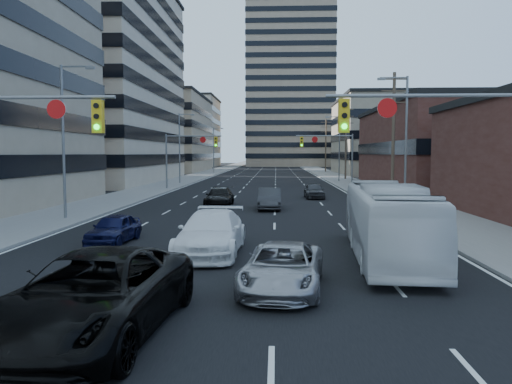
{
  "coord_description": "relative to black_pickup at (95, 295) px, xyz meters",
  "views": [
    {
      "loc": [
        1.88,
        -8.63,
        3.92
      ],
      "look_at": [
        0.98,
        13.55,
        2.2
      ],
      "focal_mm": 35.0,
      "sensor_mm": 36.0,
      "label": 1
    }
  ],
  "objects": [
    {
      "name": "sedan_grey_center",
      "position": [
        3.41,
        24.55,
        -0.16
      ],
      "size": [
        1.61,
        4.51,
        1.48
      ],
      "primitive_type": "imported",
      "rotation": [
        0.0,
        0.0,
        0.01
      ],
      "color": "#2F3032",
      "rests_on": "ground"
    },
    {
      "name": "white_van",
      "position": [
        1.36,
        8.79,
        -0.06
      ],
      "size": [
        2.49,
        5.81,
        1.67
      ],
      "primitive_type": "imported",
      "rotation": [
        0.0,
        0.0,
        -0.03
      ],
      "color": "white",
      "rests_on": "ground"
    },
    {
      "name": "office_left_mid",
      "position": [
        -25.0,
        58.31,
        13.1
      ],
      "size": [
        26.0,
        34.0,
        28.0
      ],
      "primitive_type": "cube",
      "color": "#ADA089",
      "rests_on": "ground"
    },
    {
      "name": "sidewalk_right",
      "position": [
        13.5,
        128.31,
        -0.82
      ],
      "size": [
        5.0,
        300.0,
        0.15
      ],
      "primitive_type": "cube",
      "color": "slate",
      "rests_on": "ground"
    },
    {
      "name": "bg_block_left",
      "position": [
        -26.0,
        138.31,
        9.1
      ],
      "size": [
        24.0,
        24.0,
        20.0
      ],
      "primitive_type": "cube",
      "color": "#ADA089",
      "rests_on": "ground"
    },
    {
      "name": "storefront_right_mid",
      "position": [
        26.0,
        48.31,
        3.6
      ],
      "size": [
        20.0,
        30.0,
        9.0
      ],
      "primitive_type": "cube",
      "color": "#472119",
      "rests_on": "ground"
    },
    {
      "name": "apartment_tower",
      "position": [
        8.0,
        148.31,
        28.1
      ],
      "size": [
        26.0,
        26.0,
        58.0
      ],
      "primitive_type": "cube",
      "color": "gray",
      "rests_on": "ground"
    },
    {
      "name": "streetlight_left_far",
      "position": [
        -8.34,
        88.31,
        4.16
      ],
      "size": [
        2.03,
        0.22,
        9.0
      ],
      "color": "slate",
      "rests_on": "ground"
    },
    {
      "name": "streetlight_left_near",
      "position": [
        -8.34,
        18.31,
        4.16
      ],
      "size": [
        2.03,
        0.22,
        9.0
      ],
      "color": "slate",
      "rests_on": "ground"
    },
    {
      "name": "signal_near_left",
      "position": [
        -5.45,
        6.31,
        3.43
      ],
      "size": [
        6.59,
        0.33,
        6.0
      ],
      "color": "slate",
      "rests_on": "ground"
    },
    {
      "name": "road_surface",
      "position": [
        2.0,
        128.31,
        -0.89
      ],
      "size": [
        18.0,
        300.0,
        0.02
      ],
      "primitive_type": "cube",
      "color": "black",
      "rests_on": "ground"
    },
    {
      "name": "streetlight_right_far",
      "position": [
        12.34,
        58.31,
        4.16
      ],
      "size": [
        2.03,
        0.22,
        9.0
      ],
      "color": "slate",
      "rests_on": "ground"
    },
    {
      "name": "office_left_far",
      "position": [
        -22.0,
        98.31,
        7.1
      ],
      "size": [
        20.0,
        30.0,
        16.0
      ],
      "primitive_type": "cube",
      "color": "gray",
      "rests_on": "ground"
    },
    {
      "name": "signal_near_right",
      "position": [
        9.45,
        6.31,
        3.43
      ],
      "size": [
        6.59,
        0.33,
        6.0
      ],
      "color": "slate",
      "rests_on": "ground"
    },
    {
      "name": "streetlight_right_near",
      "position": [
        12.34,
        23.31,
        4.16
      ],
      "size": [
        2.03,
        0.22,
        9.0
      ],
      "color": "slate",
      "rests_on": "ground"
    },
    {
      "name": "office_right_far",
      "position": [
        27.0,
        86.31,
        6.1
      ],
      "size": [
        22.0,
        28.0,
        14.0
      ],
      "primitive_type": "cube",
      "color": "gray",
      "rests_on": "ground"
    },
    {
      "name": "utility_pole_distant",
      "position": [
        14.2,
        94.31,
        4.88
      ],
      "size": [
        2.2,
        0.28,
        11.0
      ],
      "color": "#4C3D2D",
      "rests_on": "ground"
    },
    {
      "name": "signal_far_right",
      "position": [
        9.68,
        43.31,
        3.41
      ],
      "size": [
        6.09,
        0.33,
        6.0
      ],
      "color": "slate",
      "rests_on": "ground"
    },
    {
      "name": "utility_pole_block",
      "position": [
        14.2,
        34.31,
        4.88
      ],
      "size": [
        2.2,
        0.28,
        11.0
      ],
      "color": "#4C3D2D",
      "rests_on": "ground"
    },
    {
      "name": "sidewalk_left",
      "position": [
        -9.5,
        128.31,
        -0.82
      ],
      "size": [
        5.0,
        300.0,
        0.15
      ],
      "primitive_type": "cube",
      "color": "slate",
      "rests_on": "ground"
    },
    {
      "name": "black_pickup",
      "position": [
        0.0,
        0.0,
        0.0
      ],
      "size": [
        3.49,
        6.67,
        1.79
      ],
      "primitive_type": "imported",
      "rotation": [
        0.0,
        0.0,
        -0.08
      ],
      "color": "black",
      "rests_on": "ground"
    },
    {
      "name": "signal_far_left",
      "position": [
        -5.68,
        43.31,
        3.41
      ],
      "size": [
        6.09,
        0.33,
        6.0
      ],
      "color": "slate",
      "rests_on": "ground"
    },
    {
      "name": "bg_block_right",
      "position": [
        34.0,
        128.31,
        5.1
      ],
      "size": [
        22.0,
        22.0,
        12.0
      ],
      "primitive_type": "cube",
      "color": "gray",
      "rests_on": "ground"
    },
    {
      "name": "sedan_grey_right",
      "position": [
        7.2,
        33.26,
        -0.21
      ],
      "size": [
        1.71,
        4.04,
        1.36
      ],
      "primitive_type": "imported",
      "rotation": [
        0.0,
        0.0,
        0.03
      ],
      "color": "#373739",
      "rests_on": "ground"
    },
    {
      "name": "utility_pole_midblock",
      "position": [
        14.2,
        64.31,
        4.88
      ],
      "size": [
        2.2,
        0.28,
        11.0
      ],
      "color": "#4C3D2D",
      "rests_on": "ground"
    },
    {
      "name": "ground",
      "position": [
        2.0,
        -1.69,
        -0.9
      ],
      "size": [
        400.0,
        400.0,
        0.0
      ],
      "primitive_type": "plane",
      "color": "black",
      "rests_on": "ground"
    },
    {
      "name": "sedan_blue",
      "position": [
        -3.2,
        11.01,
        -0.26
      ],
      "size": [
        1.76,
        3.83,
        1.27
      ],
      "primitive_type": "imported",
      "rotation": [
        0.0,
        0.0,
        -0.07
      ],
      "color": "black",
      "rests_on": "ground"
    },
    {
      "name": "streetlight_left_mid",
      "position": [
        -8.34,
        53.31,
        4.16
      ],
      "size": [
        2.03,
        0.22,
        9.0
      ],
      "color": "slate",
      "rests_on": "ground"
    },
    {
      "name": "sedan_black_far",
      "position": [
        -0.31,
        26.35,
        -0.21
      ],
      "size": [
        1.95,
        4.71,
        1.36
      ],
      "primitive_type": "imported",
      "rotation": [
        0.0,
        0.0,
        -0.01
      ],
      "color": "black",
      "rests_on": "ground"
    },
    {
      "name": "transit_bus",
      "position": [
        8.0,
        8.19,
        0.51
      ],
      "size": [
        3.16,
        10.23,
        2.81
      ],
      "primitive_type": "imported",
      "rotation": [
        0.0,
        0.0,
        -0.08
      ],
      "color": "silver",
      "rests_on": "ground"
    },
    {
      "name": "silver_suv",
      "position": [
        4.07,
        3.77,
        -0.24
      ],
      "size": [
        2.73,
        4.98,
        1.32
      ],
      "primitive_type": "imported",
      "rotation": [
        0.0,
        0.0,
        -0.12
      ],
      "color": "#9F9EA3",
      "rests_on": "ground"
    }
  ]
}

